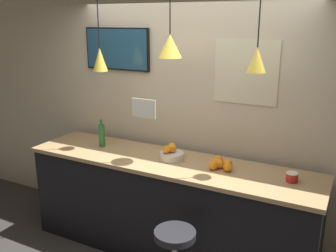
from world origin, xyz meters
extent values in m
cube|color=beige|center=(0.00, 1.12, 1.45)|extent=(8.00, 0.06, 2.90)
cube|color=black|center=(0.00, 0.66, 0.48)|extent=(2.91, 0.67, 0.97)
cube|color=tan|center=(0.00, 0.66, 0.99)|extent=(2.95, 0.71, 0.04)
cylinder|color=#232328|center=(0.39, 0.03, 0.65)|extent=(0.34, 0.34, 0.06)
cylinder|color=beige|center=(0.02, 0.70, 1.04)|extent=(0.24, 0.24, 0.07)
sphere|color=orange|center=(-0.02, 0.65, 1.12)|extent=(0.08, 0.08, 0.08)
sphere|color=orange|center=(-0.01, 0.75, 1.12)|extent=(0.08, 0.08, 0.08)
sphere|color=orange|center=(0.02, 0.70, 1.12)|extent=(0.08, 0.08, 0.08)
sphere|color=orange|center=(0.48, 0.67, 1.05)|extent=(0.08, 0.08, 0.08)
sphere|color=orange|center=(0.49, 0.68, 1.05)|extent=(0.08, 0.08, 0.08)
sphere|color=orange|center=(0.48, 0.69, 1.05)|extent=(0.08, 0.08, 0.08)
sphere|color=orange|center=(0.52, 0.70, 1.05)|extent=(0.09, 0.09, 0.09)
sphere|color=orange|center=(0.61, 0.66, 1.05)|extent=(0.08, 0.08, 0.08)
sphere|color=orange|center=(0.47, 0.79, 1.05)|extent=(0.09, 0.09, 0.09)
sphere|color=orange|center=(0.51, 0.71, 1.04)|extent=(0.07, 0.07, 0.07)
sphere|color=orange|center=(0.58, 0.74, 1.05)|extent=(0.08, 0.08, 0.08)
sphere|color=orange|center=(0.49, 0.70, 1.05)|extent=(0.08, 0.08, 0.08)
sphere|color=orange|center=(0.46, 0.73, 1.05)|extent=(0.08, 0.08, 0.08)
sphere|color=orange|center=(0.48, 0.63, 1.05)|extent=(0.08, 0.08, 0.08)
sphere|color=orange|center=(0.47, 0.68, 1.04)|extent=(0.07, 0.07, 0.07)
cylinder|color=#286B33|center=(-0.83, 0.70, 1.13)|extent=(0.07, 0.07, 0.24)
cylinder|color=#286B33|center=(-0.83, 0.70, 1.28)|extent=(0.03, 0.03, 0.06)
cylinder|color=red|center=(1.16, 0.70, 1.05)|extent=(0.10, 0.10, 0.07)
cylinder|color=white|center=(1.16, 0.70, 1.09)|extent=(0.10, 0.10, 0.01)
cylinder|color=black|center=(-0.80, 0.70, 2.43)|extent=(0.01, 0.01, 0.74)
cone|color=yellow|center=(-0.80, 0.70, 1.94)|extent=(0.15, 0.15, 0.24)
sphere|color=#F9EFCC|center=(-0.80, 0.70, 1.85)|extent=(0.04, 0.04, 0.04)
cylinder|color=black|center=(0.00, 0.70, 2.50)|extent=(0.01, 0.01, 0.59)
cone|color=yellow|center=(0.00, 0.70, 2.10)|extent=(0.22, 0.22, 0.21)
sphere|color=#F9EFCC|center=(0.00, 0.70, 2.02)|extent=(0.04, 0.04, 0.04)
cylinder|color=black|center=(0.80, 0.70, 2.46)|extent=(0.01, 0.01, 0.68)
cone|color=yellow|center=(0.80, 0.70, 2.02)|extent=(0.16, 0.16, 0.20)
sphere|color=#F9EFCC|center=(0.80, 0.70, 1.94)|extent=(0.04, 0.04, 0.04)
cube|color=black|center=(-0.85, 1.07, 2.02)|extent=(0.81, 0.04, 0.46)
cube|color=navy|center=(-0.85, 1.05, 2.02)|extent=(0.78, 0.01, 0.43)
cube|color=white|center=(-0.10, 0.38, 1.58)|extent=(0.24, 0.01, 0.17)
cube|color=beige|center=(0.60, 1.09, 1.86)|extent=(0.62, 0.01, 0.61)
camera|label=1|loc=(1.59, -2.38, 2.33)|focal=40.00mm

